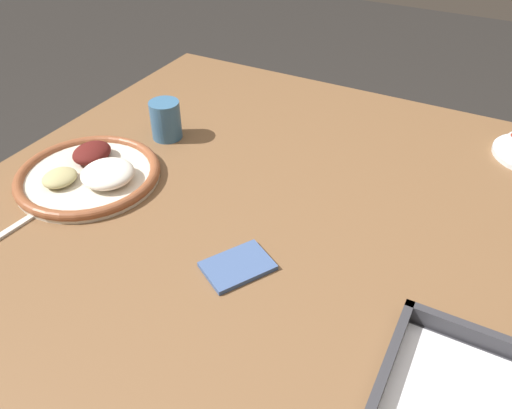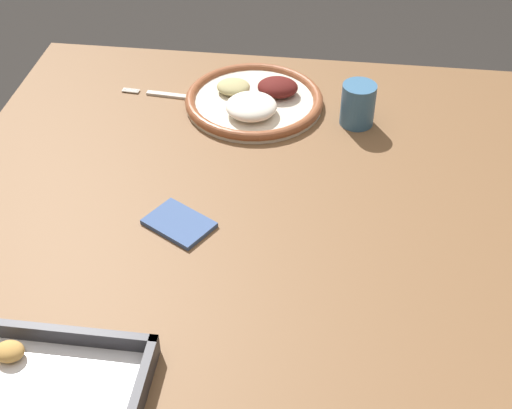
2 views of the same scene
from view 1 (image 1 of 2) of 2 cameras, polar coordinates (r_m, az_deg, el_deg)
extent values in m
cube|color=brown|center=(0.89, 0.61, -1.57)|extent=(1.12, 1.08, 0.03)
cylinder|color=brown|center=(1.68, -6.30, 3.12)|extent=(0.06, 0.06, 0.74)
cylinder|color=beige|center=(1.01, -18.56, 3.02)|extent=(0.27, 0.27, 0.01)
torus|color=brown|center=(1.01, -18.63, 3.30)|extent=(0.27, 0.27, 0.02)
ellipsoid|color=white|center=(0.97, -16.59, 3.41)|extent=(0.10, 0.10, 0.03)
ellipsoid|color=#511614|center=(1.04, -18.25, 5.64)|extent=(0.08, 0.07, 0.03)
ellipsoid|color=tan|center=(0.99, -21.51, 2.87)|extent=(0.07, 0.06, 0.02)
cube|color=silver|center=(0.95, -25.09, -1.81)|extent=(0.14, 0.02, 0.00)
cube|color=#333338|center=(0.73, 25.18, -13.87)|extent=(0.01, 0.22, 0.03)
cylinder|color=#38668E|center=(1.10, -10.28, 9.48)|extent=(0.06, 0.06, 0.08)
cube|color=#3F598C|center=(0.78, -2.12, -7.04)|extent=(0.13, 0.11, 0.01)
camera|label=2|loc=(0.91, 79.11, 25.33)|focal=50.00mm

